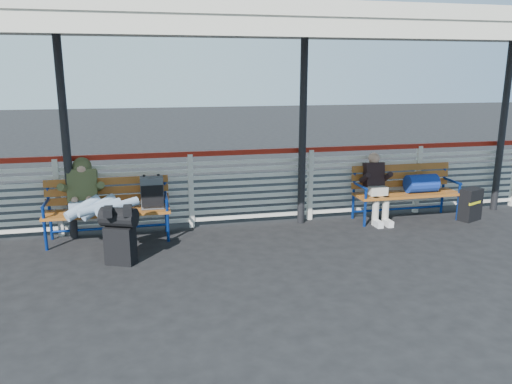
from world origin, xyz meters
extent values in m
plane|color=black|center=(0.00, 0.00, 0.00)|extent=(60.00, 60.00, 0.00)
cube|color=silver|center=(0.00, 1.90, 0.60)|extent=(12.00, 0.04, 1.04)
cube|color=maroon|center=(0.00, 1.90, 1.20)|extent=(12.00, 0.06, 0.08)
cube|color=silver|center=(0.00, 0.90, 3.08)|extent=(12.60, 3.60, 0.16)
cube|color=silver|center=(0.00, -0.85, 2.95)|extent=(12.60, 0.06, 0.30)
cylinder|color=black|center=(-1.80, 1.75, 1.50)|extent=(0.12, 0.12, 3.00)
cylinder|color=black|center=(1.80, 1.75, 1.50)|extent=(0.12, 0.12, 3.00)
cylinder|color=black|center=(5.50, 1.75, 1.50)|extent=(0.12, 0.12, 3.00)
cube|color=black|center=(-1.06, 0.53, 0.25)|extent=(0.43, 0.35, 0.51)
cylinder|color=black|center=(-1.06, 0.53, 0.63)|extent=(0.52, 0.42, 0.26)
cube|color=#AD5721|center=(-1.26, 1.48, 0.45)|extent=(1.80, 0.50, 0.04)
cube|color=#AD5721|center=(-1.26, 1.74, 0.72)|extent=(1.80, 0.10, 0.40)
cylinder|color=navy|center=(-2.11, 1.28, 0.23)|extent=(0.04, 0.04, 0.45)
cylinder|color=navy|center=(-0.41, 1.28, 0.23)|extent=(0.04, 0.04, 0.45)
cylinder|color=navy|center=(-2.11, 1.75, 0.45)|extent=(0.04, 0.04, 0.90)
cylinder|color=navy|center=(-0.41, 1.75, 0.45)|extent=(0.04, 0.04, 0.90)
cube|color=#55595E|center=(-0.61, 1.50, 0.71)|extent=(0.34, 0.21, 0.47)
cube|color=#AD5721|center=(3.59, 1.50, 0.45)|extent=(1.80, 0.50, 0.04)
cube|color=#AD5721|center=(3.59, 1.76, 0.72)|extent=(1.80, 0.10, 0.40)
cylinder|color=navy|center=(2.74, 1.30, 0.23)|extent=(0.04, 0.04, 0.45)
cylinder|color=navy|center=(4.44, 1.30, 0.23)|extent=(0.04, 0.04, 0.45)
cylinder|color=navy|center=(2.74, 1.77, 0.45)|extent=(0.04, 0.04, 0.90)
cylinder|color=navy|center=(4.44, 1.77, 0.45)|extent=(0.04, 0.04, 0.90)
cylinder|color=navy|center=(3.84, 1.50, 0.62)|extent=(0.53, 0.31, 0.31)
cube|color=#92A5C4|center=(-1.61, 1.53, 0.54)|extent=(0.36, 0.26, 0.18)
cube|color=#515B30|center=(-1.61, 1.73, 0.80)|extent=(0.42, 0.38, 0.53)
sphere|color=#515B30|center=(-1.61, 1.83, 1.08)|extent=(0.28, 0.28, 0.28)
sphere|color=tan|center=(-1.61, 1.79, 1.07)|extent=(0.21, 0.21, 0.21)
cube|color=black|center=(-1.18, 0.47, 0.73)|extent=(0.11, 0.27, 0.10)
cube|color=black|center=(-0.94, 0.47, 0.73)|extent=(0.11, 0.27, 0.10)
cube|color=#B6B2A5|center=(3.04, 1.53, 0.53)|extent=(0.30, 0.24, 0.16)
cube|color=black|center=(3.04, 1.67, 0.78)|extent=(0.32, 0.23, 0.42)
sphere|color=tan|center=(3.04, 1.69, 1.05)|extent=(0.19, 0.19, 0.19)
cylinder|color=#B6B2A5|center=(2.95, 1.35, 0.24)|extent=(0.11, 0.11, 0.46)
cylinder|color=#B6B2A5|center=(3.13, 1.35, 0.24)|extent=(0.11, 0.11, 0.46)
cube|color=silver|center=(2.95, 1.25, 0.05)|extent=(0.10, 0.24, 0.10)
cube|color=silver|center=(3.13, 1.25, 0.05)|extent=(0.10, 0.24, 0.10)
cube|color=black|center=(4.64, 1.25, 0.27)|extent=(0.45, 0.36, 0.54)
cube|color=yellow|center=(4.64, 1.13, 0.33)|extent=(0.31, 0.15, 0.04)
camera|label=1|loc=(-0.70, -5.88, 2.46)|focal=35.00mm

